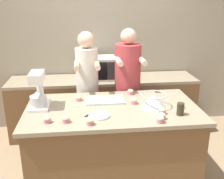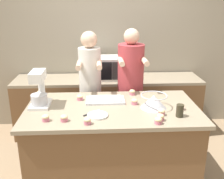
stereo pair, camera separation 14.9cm
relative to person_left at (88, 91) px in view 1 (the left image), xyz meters
The scene contains 23 objects.
back_wall 1.07m from the person_left, 75.17° to the left, with size 10.00×0.06×2.70m.
island_counter 0.83m from the person_left, 69.98° to the right, with size 1.81×0.97×0.94m.
back_counter 0.77m from the person_left, 67.03° to the left, with size 2.80×0.60×0.88m.
person_left is the anchor object (origin of this frame).
person_right 0.52m from the person_left, ahead, with size 0.35×0.51×1.68m.
stand_mixer 0.82m from the person_left, 130.77° to the right, with size 0.20×0.30×0.38m.
mixing_bowl 0.99m from the person_left, 46.60° to the right, with size 0.28×0.28×0.14m.
baking_tray 0.54m from the person_left, 70.51° to the right, with size 0.42×0.24×0.04m.
microwave_oven 0.62m from the person_left, 73.80° to the left, with size 0.52×0.38×0.33m.
drinking_glass 1.29m from the person_left, 46.82° to the right, with size 0.07×0.07×0.12m.
small_plate 0.90m from the person_left, 84.07° to the right, with size 0.20×0.20×0.02m.
knife 0.82m from the person_left, 88.19° to the right, with size 0.17×0.16×0.01m.
cupcake_0 1.15m from the person_left, 51.42° to the right, with size 0.07×0.07×0.06m.
cupcake_1 1.23m from the person_left, 39.31° to the right, with size 0.07×0.07×0.06m.
cupcake_2 1.22m from the person_left, 56.21° to the right, with size 0.07×0.07×0.06m.
cupcake_3 1.01m from the person_left, 102.45° to the right, with size 0.07×0.07×0.06m.
cupcake_4 0.65m from the person_left, 153.71° to the right, with size 0.07×0.07×0.06m.
cupcake_5 1.05m from the person_left, 111.78° to the right, with size 0.07×0.07×0.06m.
cupcake_6 1.26m from the person_left, 59.34° to the right, with size 0.07×0.07×0.06m.
cupcake_7 0.79m from the person_left, 51.18° to the right, with size 0.07×0.07×0.06m.
cupcake_8 1.06m from the person_left, 89.96° to the right, with size 0.07×0.07×0.06m.
cupcake_9 0.60m from the person_left, 31.85° to the right, with size 0.07×0.07×0.06m.
cupcake_10 0.47m from the person_left, 103.00° to the right, with size 0.07×0.07×0.06m.
Camera 1 is at (-0.29, -2.52, 2.02)m, focal length 42.00 mm.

